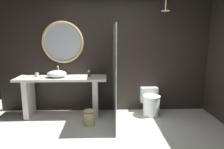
{
  "coord_description": "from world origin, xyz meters",
  "views": [
    {
      "loc": [
        -0.03,
        -2.68,
        1.72
      ],
      "look_at": [
        0.1,
        0.91,
        1.03
      ],
      "focal_mm": 32.59,
      "sensor_mm": 36.0,
      "label": 1
    }
  ],
  "objects_px": {
    "round_wall_mirror": "(63,42)",
    "waste_bin": "(89,117)",
    "tumbler_cup": "(37,75)",
    "toilet": "(151,102)",
    "vessel_sink": "(57,74)",
    "rain_shower_head": "(165,9)",
    "soap_dispenser": "(89,74)"
  },
  "relations": [
    {
      "from": "waste_bin",
      "to": "rain_shower_head",
      "type": "bearing_deg",
      "value": 15.1
    },
    {
      "from": "toilet",
      "to": "waste_bin",
      "type": "height_order",
      "value": "toilet"
    },
    {
      "from": "vessel_sink",
      "to": "round_wall_mirror",
      "type": "bearing_deg",
      "value": 73.36
    },
    {
      "from": "tumbler_cup",
      "to": "toilet",
      "type": "distance_m",
      "value": 2.53
    },
    {
      "from": "soap_dispenser",
      "to": "rain_shower_head",
      "type": "xyz_separation_m",
      "value": [
        1.54,
        -0.07,
        1.31
      ]
    },
    {
      "from": "tumbler_cup",
      "to": "rain_shower_head",
      "type": "bearing_deg",
      "value": -2.38
    },
    {
      "from": "rain_shower_head",
      "to": "toilet",
      "type": "distance_m",
      "value": 1.97
    },
    {
      "from": "soap_dispenser",
      "to": "rain_shower_head",
      "type": "distance_m",
      "value": 2.03
    },
    {
      "from": "vessel_sink",
      "to": "waste_bin",
      "type": "relative_size",
      "value": 1.29
    },
    {
      "from": "round_wall_mirror",
      "to": "tumbler_cup",
      "type": "bearing_deg",
      "value": -155.9
    },
    {
      "from": "vessel_sink",
      "to": "waste_bin",
      "type": "bearing_deg",
      "value": -33.46
    },
    {
      "from": "vessel_sink",
      "to": "toilet",
      "type": "distance_m",
      "value": 2.12
    },
    {
      "from": "rain_shower_head",
      "to": "toilet",
      "type": "height_order",
      "value": "rain_shower_head"
    },
    {
      "from": "vessel_sink",
      "to": "rain_shower_head",
      "type": "relative_size",
      "value": 1.3
    },
    {
      "from": "vessel_sink",
      "to": "soap_dispenser",
      "type": "relative_size",
      "value": 2.96
    },
    {
      "from": "tumbler_cup",
      "to": "round_wall_mirror",
      "type": "bearing_deg",
      "value": 24.1
    },
    {
      "from": "soap_dispenser",
      "to": "toilet",
      "type": "relative_size",
      "value": 0.25
    },
    {
      "from": "tumbler_cup",
      "to": "toilet",
      "type": "relative_size",
      "value": 0.17
    },
    {
      "from": "round_wall_mirror",
      "to": "waste_bin",
      "type": "distance_m",
      "value": 1.71
    },
    {
      "from": "soap_dispenser",
      "to": "rain_shower_head",
      "type": "height_order",
      "value": "rain_shower_head"
    },
    {
      "from": "vessel_sink",
      "to": "round_wall_mirror",
      "type": "height_order",
      "value": "round_wall_mirror"
    },
    {
      "from": "toilet",
      "to": "vessel_sink",
      "type": "bearing_deg",
      "value": -178.21
    },
    {
      "from": "vessel_sink",
      "to": "tumbler_cup",
      "type": "bearing_deg",
      "value": 171.59
    },
    {
      "from": "round_wall_mirror",
      "to": "waste_bin",
      "type": "relative_size",
      "value": 2.87
    },
    {
      "from": "tumbler_cup",
      "to": "round_wall_mirror",
      "type": "distance_m",
      "value": 0.88
    },
    {
      "from": "vessel_sink",
      "to": "tumbler_cup",
      "type": "relative_size",
      "value": 4.42
    },
    {
      "from": "tumbler_cup",
      "to": "toilet",
      "type": "height_order",
      "value": "tumbler_cup"
    },
    {
      "from": "round_wall_mirror",
      "to": "waste_bin",
      "type": "bearing_deg",
      "value": -51.47
    },
    {
      "from": "vessel_sink",
      "to": "tumbler_cup",
      "type": "distance_m",
      "value": 0.44
    },
    {
      "from": "vessel_sink",
      "to": "rain_shower_head",
      "type": "bearing_deg",
      "value": -1.19
    },
    {
      "from": "vessel_sink",
      "to": "round_wall_mirror",
      "type": "distance_m",
      "value": 0.71
    },
    {
      "from": "tumbler_cup",
      "to": "toilet",
      "type": "bearing_deg",
      "value": -0.03
    }
  ]
}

